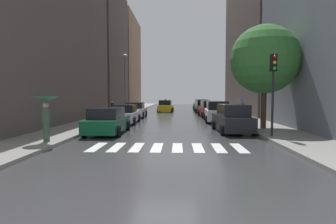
# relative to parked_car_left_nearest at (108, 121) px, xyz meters

# --- Properties ---
(ground_plane) EXTENTS (28.00, 72.00, 0.04)m
(ground_plane) POSITION_rel_parked_car_left_nearest_xyz_m (3.80, 18.16, -0.76)
(ground_plane) COLOR #373739
(sidewalk_left) EXTENTS (3.00, 72.00, 0.15)m
(sidewalk_left) POSITION_rel_parked_car_left_nearest_xyz_m (-2.70, 18.16, -0.66)
(sidewalk_left) COLOR gray
(sidewalk_left) RESTS_ON ground
(sidewalk_right) EXTENTS (3.00, 72.00, 0.15)m
(sidewalk_right) POSITION_rel_parked_car_left_nearest_xyz_m (10.30, 18.16, -0.66)
(sidewalk_right) COLOR gray
(sidewalk_right) RESTS_ON ground
(crosswalk_stripes) EXTENTS (6.75, 2.20, 0.01)m
(crosswalk_stripes) POSITION_rel_parked_car_left_nearest_xyz_m (3.80, -4.43, -0.73)
(crosswalk_stripes) COLOR silver
(crosswalk_stripes) RESTS_ON ground
(building_left_near) EXTENTS (6.00, 21.00, 16.88)m
(building_left_near) POSITION_rel_parked_car_left_nearest_xyz_m (-7.20, 5.88, 7.70)
(building_left_near) COLOR #564C47
(building_left_near) RESTS_ON ground
(building_left_mid) EXTENTS (6.00, 12.64, 17.85)m
(building_left_mid) POSITION_rel_parked_car_left_nearest_xyz_m (-7.20, 23.72, 8.19)
(building_left_mid) COLOR #564C47
(building_left_mid) RESTS_ON ground
(building_left_far) EXTENTS (6.00, 15.08, 17.69)m
(building_left_far) POSITION_rel_parked_car_left_nearest_xyz_m (-7.20, 38.75, 8.11)
(building_left_far) COLOR #8C6B56
(building_left_far) RESTS_ON ground
(building_right_mid) EXTENTS (6.00, 18.11, 18.12)m
(building_right_mid) POSITION_rel_parked_car_left_nearest_xyz_m (14.80, 18.74, 8.32)
(building_right_mid) COLOR #564C47
(building_right_mid) RESTS_ON ground
(parked_car_left_nearest) EXTENTS (2.15, 4.65, 1.57)m
(parked_car_left_nearest) POSITION_rel_parked_car_left_nearest_xyz_m (0.00, 0.00, 0.00)
(parked_car_left_nearest) COLOR #0C4C2D
(parked_car_left_nearest) RESTS_ON ground
(parked_car_left_second) EXTENTS (2.02, 4.36, 1.54)m
(parked_car_left_second) POSITION_rel_parked_car_left_nearest_xyz_m (-0.04, 5.97, -0.01)
(parked_car_left_second) COLOR silver
(parked_car_left_second) RESTS_ON ground
(parked_car_left_third) EXTENTS (2.08, 4.35, 1.57)m
(parked_car_left_third) POSITION_rel_parked_car_left_nearest_xyz_m (-0.17, 12.23, -0.00)
(parked_car_left_third) COLOR silver
(parked_car_left_third) RESTS_ON ground
(parked_car_right_nearest) EXTENTS (2.15, 4.49, 1.74)m
(parked_car_right_nearest) POSITION_rel_parked_car_left_nearest_xyz_m (7.66, 0.80, 0.07)
(parked_car_right_nearest) COLOR black
(parked_car_right_nearest) RESTS_ON ground
(parked_car_right_second) EXTENTS (2.29, 4.58, 1.80)m
(parked_car_right_second) POSITION_rel_parked_car_left_nearest_xyz_m (7.66, 7.52, 0.10)
(parked_car_right_second) COLOR silver
(parked_car_right_second) RESTS_ON ground
(parked_car_right_third) EXTENTS (2.15, 4.62, 1.73)m
(parked_car_right_third) POSITION_rel_parked_car_left_nearest_xyz_m (7.59, 12.89, 0.07)
(parked_car_right_third) COLOR maroon
(parked_car_right_third) RESTS_ON ground
(parked_car_right_fourth) EXTENTS (2.02, 4.03, 1.71)m
(parked_car_right_fourth) POSITION_rel_parked_car_left_nearest_xyz_m (7.50, 19.50, 0.06)
(parked_car_right_fourth) COLOR brown
(parked_car_right_fourth) RESTS_ON ground
(parked_car_right_fifth) EXTENTS (2.18, 4.43, 1.68)m
(parked_car_right_fifth) POSITION_rel_parked_car_left_nearest_xyz_m (7.76, 25.93, 0.05)
(parked_car_right_fifth) COLOR black
(parked_car_right_fifth) RESTS_ON ground
(taxi_midroad) EXTENTS (2.21, 4.62, 1.81)m
(taxi_midroad) POSITION_rel_parked_car_left_nearest_xyz_m (2.54, 21.80, 0.03)
(taxi_midroad) COLOR yellow
(taxi_midroad) RESTS_ON ground
(pedestrian_foreground) EXTENTS (0.36, 0.36, 1.57)m
(pedestrian_foreground) POSITION_rel_parked_car_left_nearest_xyz_m (-2.52, 11.70, 0.23)
(pedestrian_foreground) COLOR black
(pedestrian_foreground) RESTS_ON sidewalk_left
(pedestrian_near_tree) EXTENTS (1.08, 1.08, 1.83)m
(pedestrian_near_tree) POSITION_rel_parked_car_left_nearest_xyz_m (10.36, 9.72, 0.79)
(pedestrian_near_tree) COLOR navy
(pedestrian_near_tree) RESTS_ON sidewalk_right
(pedestrian_by_kerb) EXTENTS (1.20, 1.20, 2.09)m
(pedestrian_by_kerb) POSITION_rel_parked_car_left_nearest_xyz_m (-1.83, -3.97, 1.01)
(pedestrian_by_kerb) COLOR #38513D
(pedestrian_by_kerb) RESTS_ON sidewalk_left
(street_tree_right) EXTENTS (4.44, 4.44, 6.70)m
(street_tree_right) POSITION_rel_parked_car_left_nearest_xyz_m (9.88, 1.79, 3.88)
(street_tree_right) COLOR #513823
(street_tree_right) RESTS_ON sidewalk_right
(traffic_light_right_corner) EXTENTS (0.30, 0.42, 4.30)m
(traffic_light_right_corner) POSITION_rel_parked_car_left_nearest_xyz_m (9.25, -1.79, 2.55)
(traffic_light_right_corner) COLOR black
(traffic_light_right_corner) RESTS_ON sidewalk_right
(lamp_post_left) EXTENTS (0.60, 0.28, 6.77)m
(lamp_post_left) POSITION_rel_parked_car_left_nearest_xyz_m (-1.75, 14.73, 3.33)
(lamp_post_left) COLOR #595B60
(lamp_post_left) RESTS_ON sidewalk_left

